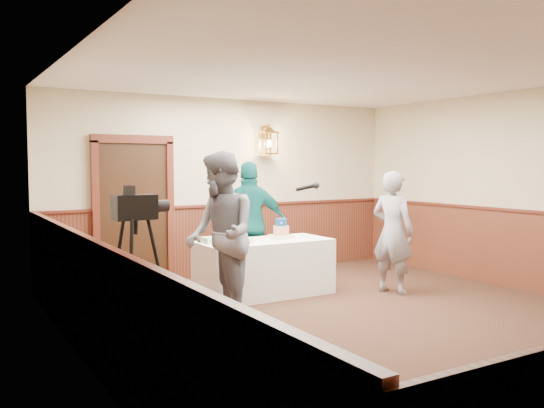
# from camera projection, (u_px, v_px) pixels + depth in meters

# --- Properties ---
(ground) EXTENTS (7.00, 7.00, 0.00)m
(ground) POSITION_uv_depth(u_px,v_px,m) (374.00, 326.00, 6.30)
(ground) COLOR black
(ground) RESTS_ON ground
(room_shell) EXTENTS (6.02, 7.02, 2.81)m
(room_shell) POSITION_uv_depth(u_px,v_px,m) (346.00, 186.00, 6.56)
(room_shell) COLOR beige
(room_shell) RESTS_ON ground
(display_table) EXTENTS (1.80, 0.80, 0.75)m
(display_table) POSITION_uv_depth(u_px,v_px,m) (264.00, 268.00, 7.76)
(display_table) COLOR white
(display_table) RESTS_ON ground
(tiered_cake) EXTENTS (0.27, 0.27, 0.28)m
(tiered_cake) POSITION_uv_depth(u_px,v_px,m) (281.00, 231.00, 7.88)
(tiered_cake) COLOR #FFEFC2
(tiered_cake) RESTS_ON display_table
(sheet_cake_yellow) EXTENTS (0.32, 0.26, 0.06)m
(sheet_cake_yellow) POSITION_uv_depth(u_px,v_px,m) (239.00, 241.00, 7.44)
(sheet_cake_yellow) COLOR #FFF298
(sheet_cake_yellow) RESTS_ON display_table
(sheet_cake_green) EXTENTS (0.31, 0.25, 0.07)m
(sheet_cake_green) POSITION_uv_depth(u_px,v_px,m) (214.00, 240.00, 7.51)
(sheet_cake_green) COLOR #8BC38A
(sheet_cake_green) RESTS_ON display_table
(interviewer) EXTENTS (1.56, 1.05, 1.92)m
(interviewer) POSITION_uv_depth(u_px,v_px,m) (221.00, 235.00, 6.53)
(interviewer) COLOR slate
(interviewer) RESTS_ON ground
(baker) EXTENTS (0.57, 0.71, 1.68)m
(baker) POSITION_uv_depth(u_px,v_px,m) (393.00, 232.00, 7.88)
(baker) COLOR gray
(baker) RESTS_ON ground
(assistant_p) EXTENTS (1.15, 0.84, 1.81)m
(assistant_p) POSITION_uv_depth(u_px,v_px,m) (250.00, 224.00, 8.32)
(assistant_p) COLOR #0C4D4B
(assistant_p) RESTS_ON ground
(tv_camera_rig) EXTENTS (0.59, 0.55, 1.51)m
(tv_camera_rig) POSITION_uv_depth(u_px,v_px,m) (136.00, 288.00, 5.09)
(tv_camera_rig) COLOR black
(tv_camera_rig) RESTS_ON ground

